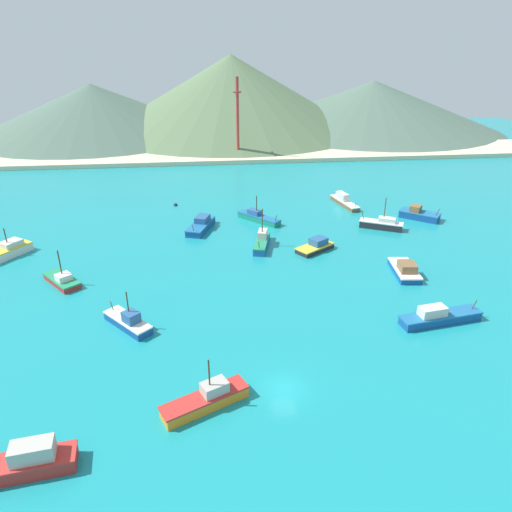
{
  "coord_description": "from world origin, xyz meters",
  "views": [
    {
      "loc": [
        -7.0,
        -36.65,
        32.32
      ],
      "look_at": [
        0.58,
        31.27,
        0.45
      ],
      "focal_mm": 32.5,
      "sensor_mm": 36.0,
      "label": 1
    }
  ],
  "objects_px": {
    "fishing_boat_2": "(258,217)",
    "fishing_boat_10": "(8,250)",
    "fishing_boat_1": "(207,399)",
    "fishing_boat_8": "(316,246)",
    "fishing_boat_14": "(201,225)",
    "fishing_boat_4": "(382,224)",
    "fishing_boat_7": "(128,322)",
    "fishing_boat_6": "(405,270)",
    "fishing_boat_12": "(344,201)",
    "fishing_boat_5": "(62,280)",
    "fishing_boat_11": "(439,317)",
    "fishing_boat_13": "(24,463)",
    "fishing_boat_0": "(262,241)",
    "radio_tower": "(238,119)",
    "fishing_boat_3": "(419,214)",
    "buoy_0": "(175,205)"
  },
  "relations": [
    {
      "from": "fishing_boat_1",
      "to": "buoy_0",
      "type": "relative_size",
      "value": 10.72
    },
    {
      "from": "fishing_boat_7",
      "to": "fishing_boat_11",
      "type": "xyz_separation_m",
      "value": [
        38.66,
        -3.26,
        0.04
      ]
    },
    {
      "from": "fishing_boat_14",
      "to": "fishing_boat_8",
      "type": "bearing_deg",
      "value": -31.52
    },
    {
      "from": "fishing_boat_12",
      "to": "fishing_boat_14",
      "type": "distance_m",
      "value": 32.74
    },
    {
      "from": "fishing_boat_2",
      "to": "fishing_boat_14",
      "type": "height_order",
      "value": "fishing_boat_2"
    },
    {
      "from": "fishing_boat_1",
      "to": "fishing_boat_0",
      "type": "bearing_deg",
      "value": 75.07
    },
    {
      "from": "fishing_boat_0",
      "to": "fishing_boat_1",
      "type": "bearing_deg",
      "value": -104.93
    },
    {
      "from": "fishing_boat_5",
      "to": "fishing_boat_7",
      "type": "xyz_separation_m",
      "value": [
        11.19,
        -12.63,
        0.17
      ]
    },
    {
      "from": "fishing_boat_6",
      "to": "fishing_boat_12",
      "type": "xyz_separation_m",
      "value": [
        0.1,
        33.15,
        0.05
      ]
    },
    {
      "from": "fishing_boat_10",
      "to": "fishing_boat_12",
      "type": "relative_size",
      "value": 0.79
    },
    {
      "from": "fishing_boat_2",
      "to": "fishing_boat_3",
      "type": "distance_m",
      "value": 32.11
    },
    {
      "from": "fishing_boat_6",
      "to": "fishing_boat_13",
      "type": "height_order",
      "value": "fishing_boat_13"
    },
    {
      "from": "fishing_boat_8",
      "to": "buoy_0",
      "type": "height_order",
      "value": "fishing_boat_8"
    },
    {
      "from": "fishing_boat_1",
      "to": "fishing_boat_8",
      "type": "bearing_deg",
      "value": 61.68
    },
    {
      "from": "fishing_boat_8",
      "to": "buoy_0",
      "type": "bearing_deg",
      "value": 133.3
    },
    {
      "from": "fishing_boat_5",
      "to": "fishing_boat_7",
      "type": "height_order",
      "value": "fishing_boat_5"
    },
    {
      "from": "fishing_boat_10",
      "to": "fishing_boat_14",
      "type": "height_order",
      "value": "fishing_boat_10"
    },
    {
      "from": "fishing_boat_1",
      "to": "fishing_boat_13",
      "type": "distance_m",
      "value": 16.06
    },
    {
      "from": "fishing_boat_14",
      "to": "radio_tower",
      "type": "relative_size",
      "value": 0.4
    },
    {
      "from": "fishing_boat_10",
      "to": "fishing_boat_1",
      "type": "bearing_deg",
      "value": -50.31
    },
    {
      "from": "fishing_boat_0",
      "to": "fishing_boat_5",
      "type": "distance_m",
      "value": 32.32
    },
    {
      "from": "fishing_boat_1",
      "to": "fishing_boat_4",
      "type": "bearing_deg",
      "value": 52.31
    },
    {
      "from": "fishing_boat_6",
      "to": "fishing_boat_12",
      "type": "distance_m",
      "value": 33.15
    },
    {
      "from": "fishing_boat_6",
      "to": "fishing_boat_14",
      "type": "bearing_deg",
      "value": 144.26
    },
    {
      "from": "fishing_boat_1",
      "to": "buoy_0",
      "type": "bearing_deg",
      "value": 95.42
    },
    {
      "from": "fishing_boat_5",
      "to": "fishing_boat_11",
      "type": "relative_size",
      "value": 0.65
    },
    {
      "from": "fishing_boat_5",
      "to": "fishing_boat_2",
      "type": "bearing_deg",
      "value": 35.63
    },
    {
      "from": "buoy_0",
      "to": "fishing_boat_1",
      "type": "bearing_deg",
      "value": -84.58
    },
    {
      "from": "fishing_boat_13",
      "to": "buoy_0",
      "type": "relative_size",
      "value": 10.72
    },
    {
      "from": "fishing_boat_1",
      "to": "fishing_boat_4",
      "type": "xyz_separation_m",
      "value": [
        33.58,
        43.46,
        0.05
      ]
    },
    {
      "from": "fishing_boat_2",
      "to": "fishing_boat_10",
      "type": "height_order",
      "value": "fishing_boat_2"
    },
    {
      "from": "fishing_boat_0",
      "to": "fishing_boat_1",
      "type": "xyz_separation_m",
      "value": [
        -10.05,
        -37.7,
        -0.08
      ]
    },
    {
      "from": "fishing_boat_2",
      "to": "radio_tower",
      "type": "distance_m",
      "value": 53.76
    },
    {
      "from": "fishing_boat_2",
      "to": "fishing_boat_6",
      "type": "distance_m",
      "value": 31.87
    },
    {
      "from": "fishing_boat_14",
      "to": "fishing_boat_4",
      "type": "bearing_deg",
      "value": -5.84
    },
    {
      "from": "fishing_boat_0",
      "to": "fishing_boat_3",
      "type": "distance_m",
      "value": 34.42
    },
    {
      "from": "fishing_boat_10",
      "to": "fishing_boat_14",
      "type": "xyz_separation_m",
      "value": [
        31.69,
        8.32,
        -0.07
      ]
    },
    {
      "from": "fishing_boat_5",
      "to": "fishing_boat_13",
      "type": "xyz_separation_m",
      "value": [
        5.71,
        -33.46,
        0.42
      ]
    },
    {
      "from": "fishing_boat_8",
      "to": "fishing_boat_4",
      "type": "bearing_deg",
      "value": 29.67
    },
    {
      "from": "fishing_boat_3",
      "to": "fishing_boat_4",
      "type": "height_order",
      "value": "fishing_boat_4"
    },
    {
      "from": "fishing_boat_2",
      "to": "fishing_boat_10",
      "type": "distance_m",
      "value": 44.39
    },
    {
      "from": "fishing_boat_6",
      "to": "radio_tower",
      "type": "relative_size",
      "value": 0.34
    },
    {
      "from": "fishing_boat_12",
      "to": "fishing_boat_10",
      "type": "bearing_deg",
      "value": -162.79
    },
    {
      "from": "fishing_boat_1",
      "to": "fishing_boat_10",
      "type": "distance_m",
      "value": 50.17
    },
    {
      "from": "fishing_boat_1",
      "to": "fishing_boat_12",
      "type": "bearing_deg",
      "value": 62.28
    },
    {
      "from": "fishing_boat_2",
      "to": "fishing_boat_3",
      "type": "relative_size",
      "value": 1.07
    },
    {
      "from": "fishing_boat_7",
      "to": "fishing_boat_14",
      "type": "distance_m",
      "value": 33.35
    },
    {
      "from": "fishing_boat_1",
      "to": "fishing_boat_4",
      "type": "distance_m",
      "value": 54.92
    },
    {
      "from": "fishing_boat_8",
      "to": "fishing_boat_13",
      "type": "xyz_separation_m",
      "value": [
        -33.82,
        -41.1,
        0.32
      ]
    },
    {
      "from": "fishing_boat_7",
      "to": "fishing_boat_6",
      "type": "bearing_deg",
      "value": 14.08
    }
  ]
}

